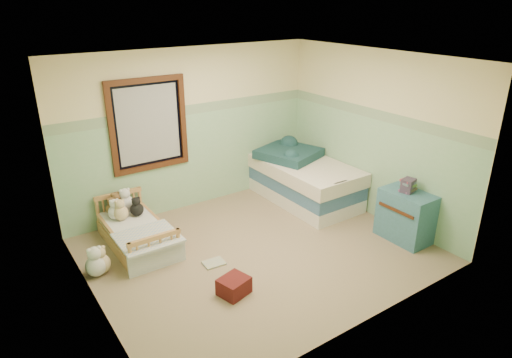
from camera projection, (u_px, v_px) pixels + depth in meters
floor at (258, 251)px, 6.00m from camera, size 4.20×3.60×0.02m
ceiling at (258, 59)px, 5.04m from camera, size 4.20×3.60×0.02m
wall_back at (192, 130)px, 6.89m from camera, size 4.20×0.04×2.50m
wall_front at (368, 218)px, 4.14m from camera, size 4.20×0.04×2.50m
wall_left at (84, 205)px, 4.42m from camera, size 0.04×3.60×2.50m
wall_right at (374, 135)px, 6.62m from camera, size 0.04×3.60×2.50m
wainscot_mint at (194, 161)px, 7.07m from camera, size 4.20×0.01×1.50m
border_strip at (191, 110)px, 6.76m from camera, size 4.20×0.01×0.15m
window_frame at (149, 125)px, 6.42m from camera, size 1.16×0.06×1.36m
window_blinds at (149, 125)px, 6.43m from camera, size 0.92×0.01×1.12m
toddler_bed_frame at (137, 239)px, 6.09m from camera, size 0.69×1.38×0.18m
toddler_mattress at (136, 229)px, 6.03m from camera, size 0.63×1.32×0.12m
patchwork_quilt at (148, 238)px, 5.68m from camera, size 0.75×0.69×0.03m
plush_bed_brown at (112, 209)px, 6.28m from camera, size 0.18×0.18×0.18m
plush_bed_white at (126, 204)px, 6.37m from camera, size 0.24×0.24×0.24m
plush_bed_tan at (121, 213)px, 6.13m from camera, size 0.21×0.21×0.21m
plush_bed_dark at (137, 209)px, 6.26m from camera, size 0.19×0.19×0.19m
plush_floor_cream at (96, 266)px, 5.41m from camera, size 0.26×0.26×0.26m
plush_floor_tan at (100, 264)px, 5.46m from camera, size 0.25×0.25×0.25m
twin_bed_frame at (301, 192)px, 7.49m from camera, size 1.00×2.00×0.22m
twin_boxspring at (302, 180)px, 7.41m from camera, size 1.00×2.00×0.22m
twin_mattress at (302, 168)px, 7.33m from camera, size 1.04×2.04×0.22m
teal_blanket at (289, 153)px, 7.46m from camera, size 1.09×1.12×0.14m
dresser at (406, 216)px, 6.15m from camera, size 0.44×0.71×0.71m
book_stack at (408, 185)px, 6.00m from camera, size 0.22×0.19×0.19m
red_pillow at (234, 286)px, 5.08m from camera, size 0.39×0.36×0.20m
floor_book at (214, 263)px, 5.68m from camera, size 0.28×0.23×0.02m
extra_plush_0 at (115, 212)px, 6.16m from camera, size 0.20×0.20×0.20m
extra_plush_1 at (117, 206)px, 6.34m from camera, size 0.21×0.21×0.21m
extra_plush_2 at (119, 214)px, 6.15m from camera, size 0.17×0.17×0.17m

